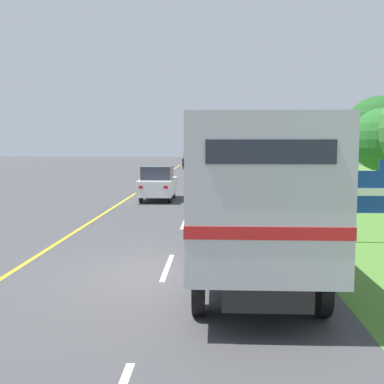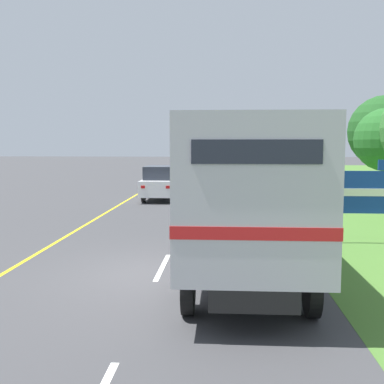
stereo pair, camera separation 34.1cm
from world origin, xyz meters
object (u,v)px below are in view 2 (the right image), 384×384
(lead_car_black_ahead, at_px, (197,160))
(delineator_post, at_px, (313,234))
(highway_sign, at_px, (366,193))
(lead_car_white, at_px, (160,183))
(lead_car_red_ahead, at_px, (229,169))
(horse_trailer_truck, at_px, (245,192))

(lead_car_black_ahead, height_order, delineator_post, lead_car_black_ahead)
(lead_car_black_ahead, relative_size, highway_sign, 1.53)
(lead_car_white, xyz_separation_m, lead_car_red_ahead, (3.89, 15.23, -0.01))
(lead_car_black_ahead, xyz_separation_m, delineator_post, (5.83, -45.42, -0.51))
(lead_car_black_ahead, relative_size, delineator_post, 4.18)
(lead_car_white, height_order, lead_car_black_ahead, lead_car_black_ahead)
(lead_car_red_ahead, height_order, lead_car_black_ahead, lead_car_black_ahead)
(lead_car_red_ahead, relative_size, delineator_post, 4.80)
(horse_trailer_truck, distance_m, lead_car_black_ahead, 48.46)
(lead_car_black_ahead, distance_m, delineator_post, 45.79)
(horse_trailer_truck, xyz_separation_m, lead_car_red_ahead, (-0.00, 30.34, -1.06))
(lead_car_red_ahead, bearing_deg, horse_trailer_truck, -90.00)
(horse_trailer_truck, xyz_separation_m, lead_car_black_ahead, (-3.76, 48.31, -0.98))
(lead_car_white, relative_size, highway_sign, 1.59)
(horse_trailer_truck, height_order, lead_car_white, horse_trailer_truck)
(horse_trailer_truck, bearing_deg, delineator_post, 54.35)
(lead_car_white, height_order, delineator_post, lead_car_white)
(lead_car_red_ahead, bearing_deg, lead_car_white, -104.32)
(delineator_post, bearing_deg, lead_car_white, 116.02)
(lead_car_white, bearing_deg, horse_trailer_truck, -75.56)
(horse_trailer_truck, relative_size, lead_car_red_ahead, 1.76)
(horse_trailer_truck, height_order, highway_sign, horse_trailer_truck)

